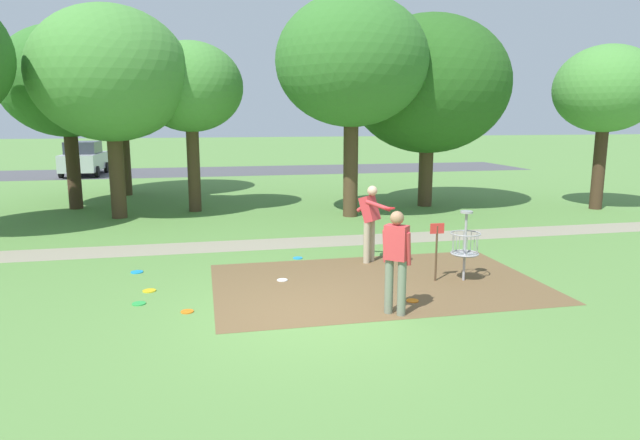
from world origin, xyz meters
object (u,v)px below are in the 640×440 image
(frisbee_near_basket, at_px, (413,301))
(tree_far_right, at_px, (66,82))
(tree_mid_right, at_px, (429,85))
(player_foreground_watching, at_px, (396,257))
(tree_near_right, at_px, (606,90))
(tree_near_left, at_px, (190,88))
(tree_far_center, at_px, (352,62))
(frisbee_far_right, at_px, (187,312))
(player_throwing, at_px, (370,218))
(tree_mid_left, at_px, (110,75))
(frisbee_mid_grass, at_px, (149,291))
(frisbee_scattered_b, at_px, (137,272))
(disc_golf_basket, at_px, (462,243))
(frisbee_by_tee, at_px, (139,304))
(parked_car_leftmost, at_px, (84,158))
(frisbee_scattered_a, at_px, (298,258))
(tree_far_left, at_px, (119,78))
(frisbee_far_left, at_px, (282,280))

(frisbee_near_basket, bearing_deg, tree_far_right, 123.65)
(tree_mid_right, bearing_deg, frisbee_near_basket, -113.64)
(player_foreground_watching, bearing_deg, tree_near_right, 39.29)
(tree_near_left, bearing_deg, frisbee_near_basket, -70.05)
(player_foreground_watching, bearing_deg, tree_far_center, 79.50)
(frisbee_near_basket, xyz_separation_m, tree_mid_right, (4.33, 9.88, 4.25))
(frisbee_far_right, distance_m, tree_mid_right, 13.32)
(player_foreground_watching, xyz_separation_m, player_throwing, (0.56, 3.24, 0.02))
(tree_mid_left, bearing_deg, tree_mid_right, 1.36)
(frisbee_mid_grass, bearing_deg, frisbee_scattered_b, 104.88)
(tree_far_right, bearing_deg, frisbee_mid_grass, -72.08)
(tree_mid_left, bearing_deg, frisbee_near_basket, -57.48)
(frisbee_mid_grass, bearing_deg, frisbee_near_basket, -18.79)
(frisbee_scattered_b, bearing_deg, player_foreground_watching, -38.11)
(disc_golf_basket, bearing_deg, frisbee_scattered_b, 163.01)
(frisbee_by_tee, distance_m, frisbee_mid_grass, 0.72)
(disc_golf_basket, distance_m, frisbee_near_basket, 1.85)
(parked_car_leftmost, bearing_deg, tree_mid_left, -75.35)
(tree_mid_left, xyz_separation_m, tree_far_center, (7.27, -1.25, 0.40))
(frisbee_scattered_a, xyz_separation_m, tree_far_center, (2.59, 5.03, 4.82))
(disc_golf_basket, xyz_separation_m, tree_far_left, (-7.99, 14.08, 3.94))
(disc_golf_basket, bearing_deg, frisbee_far_right, -172.12)
(player_throwing, distance_m, tree_far_right, 12.55)
(disc_golf_basket, distance_m, frisbee_by_tee, 6.09)
(frisbee_far_left, height_order, parked_car_leftmost, parked_car_leftmost)
(disc_golf_basket, xyz_separation_m, frisbee_scattered_b, (-6.30, 1.92, -0.74))
(frisbee_scattered_a, xyz_separation_m, tree_far_left, (-5.15, 11.72, 4.69))
(tree_mid_right, bearing_deg, frisbee_by_tee, -134.84)
(frisbee_scattered_a, distance_m, tree_mid_left, 9.00)
(tree_mid_right, bearing_deg, frisbee_scattered_a, -131.53)
(frisbee_scattered_a, relative_size, tree_far_center, 0.03)
(frisbee_by_tee, distance_m, frisbee_scattered_a, 4.07)
(disc_golf_basket, height_order, frisbee_mid_grass, disc_golf_basket)
(frisbee_by_tee, bearing_deg, tree_far_center, 52.44)
(frisbee_far_right, xyz_separation_m, tree_far_center, (4.97, 8.12, 4.82))
(frisbee_by_tee, xyz_separation_m, tree_near_right, (14.57, 7.15, 4.05))
(disc_golf_basket, bearing_deg, player_throwing, 127.89)
(frisbee_scattered_b, distance_m, parked_car_leftmost, 21.46)
(disc_golf_basket, height_order, tree_far_left, tree_far_left)
(disc_golf_basket, relative_size, player_foreground_watching, 0.81)
(tree_far_left, bearing_deg, tree_near_right, -23.19)
(player_throwing, distance_m, frisbee_scattered_a, 1.91)
(player_throwing, relative_size, frisbee_near_basket, 7.91)
(tree_mid_right, xyz_separation_m, tree_far_left, (-10.93, 5.18, 0.43))
(frisbee_far_left, bearing_deg, tree_far_right, 119.92)
(frisbee_near_basket, xyz_separation_m, parked_car_leftmost, (-9.84, 23.77, 0.91))
(frisbee_near_basket, xyz_separation_m, tree_far_right, (-7.88, 11.84, 4.32))
(frisbee_far_right, height_order, tree_far_left, tree_far_left)
(tree_mid_left, bearing_deg, frisbee_scattered_a, -53.31)
(tree_far_center, distance_m, parked_car_leftmost, 19.30)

